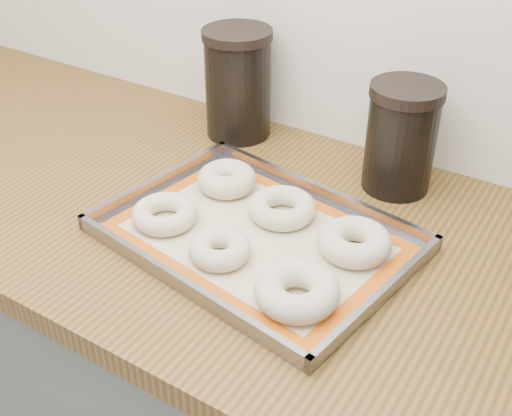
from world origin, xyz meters
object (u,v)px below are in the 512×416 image
Objects in this scene: bagel_back_left at (227,179)px; bagel_back_mid at (282,208)px; bagel_front_mid at (220,249)px; bagel_back_right at (355,242)px; baking_tray at (256,236)px; canister_left at (238,83)px; bagel_front_left at (165,214)px; canister_mid at (401,138)px; bagel_front_right at (297,291)px.

bagel_back_mid is at bearing -10.04° from bagel_back_left.
bagel_front_mid is 0.20m from bagel_back_right.
bagel_back_mid reaches higher than baking_tray.
canister_left reaches higher than bagel_front_mid.
baking_tray is at bearing -52.07° from canister_left.
bagel_front_left reaches higher than baking_tray.
bagel_front_mid is at bearing -99.03° from bagel_back_mid.
bagel_back_left is 0.92× the size of bagel_back_right.
bagel_front_left is 0.35m from canister_left.
bagel_back_mid is at bearing 170.18° from bagel_back_right.
canister_mid is at bearing 59.18° from bagel_back_mid.
bagel_back_left is 0.53× the size of canister_mid.
canister_left is at bearing 118.43° from bagel_back_left.
canister_mid is at bearing 35.78° from bagel_back_left.
bagel_front_mid is at bearing 170.81° from bagel_front_right.
baking_tray is 0.31m from canister_mid.
canister_mid is (0.12, 0.19, 0.07)m from bagel_back_mid.
bagel_back_left is at bearing 121.42° from bagel_front_mid.
bagel_back_mid is at bearing -120.82° from canister_mid.
bagel_front_left is at bearing 167.42° from bagel_front_mid.
bagel_front_mid is 0.84× the size of bagel_back_right.
canister_left is (-0.22, 0.29, 0.10)m from baking_tray.
bagel_front_left is 0.28m from bagel_front_right.
baking_tray is at bearing -114.49° from canister_mid.
baking_tray is at bearing 16.66° from bagel_front_left.
canister_mid is at bearing 49.26° from bagel_front_left.
bagel_front_left is at bearing -162.67° from bagel_back_right.
bagel_back_mid is (0.00, 0.07, 0.01)m from baking_tray.
baking_tray is 0.07m from bagel_back_mid.
bagel_front_mid is 0.14m from bagel_back_mid.
bagel_back_left reaches higher than bagel_front_mid.
bagel_back_right is at bearing 82.59° from bagel_front_right.
baking_tray is at bearing -38.10° from bagel_back_left.
bagel_back_left is (0.03, 0.14, 0.00)m from bagel_front_left.
baking_tray is 0.15m from bagel_front_left.
canister_mid is (0.14, 0.34, 0.07)m from bagel_front_mid.
baking_tray is 4.81× the size of bagel_front_left.
bagel_back_left reaches higher than bagel_front_left.
bagel_back_mid is at bearing 37.34° from bagel_front_left.
bagel_back_left is 0.27m from bagel_back_right.
canister_left is (-0.37, 0.24, 0.08)m from bagel_back_right.
bagel_front_mid reaches higher than baking_tray.
bagel_front_right is 1.15× the size of bagel_back_left.
bagel_front_mid is 0.42m from canister_left.
bagel_front_left is at bearing -76.68° from canister_left.
bagel_front_left is 0.19m from bagel_back_mid.
bagel_back_right is at bearing 18.00° from baking_tray.
baking_tray is 0.16m from bagel_front_right.
bagel_front_mid is at bearing -58.58° from bagel_back_left.
baking_tray is 2.37× the size of canister_left.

